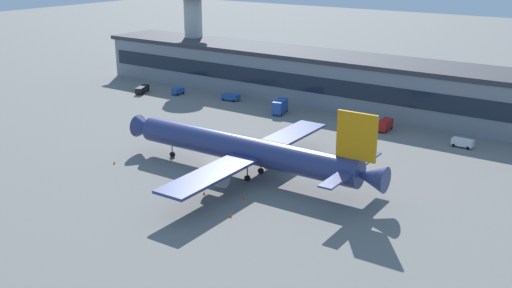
{
  "coord_description": "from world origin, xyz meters",
  "views": [
    {
      "loc": [
        70.17,
        -85.59,
        40.52
      ],
      "look_at": [
        9.62,
        1.17,
        5.0
      ],
      "focal_mm": 41.06,
      "sensor_mm": 36.0,
      "label": 1
    }
  ],
  "objects_px": {
    "belt_loader": "(142,89)",
    "traffic_cone_0": "(114,163)",
    "baggage_tug": "(178,91)",
    "crew_van": "(385,125)",
    "traffic_cone_1": "(231,215)",
    "pushback_tractor": "(230,97)",
    "follow_me_car": "(463,142)",
    "traffic_cone_3": "(204,193)",
    "airliner": "(248,150)",
    "control_tower": "(193,17)",
    "traffic_cone_2": "(244,198)",
    "stair_truck": "(280,106)"
  },
  "relations": [
    {
      "from": "stair_truck",
      "to": "traffic_cone_3",
      "type": "xyz_separation_m",
      "value": [
        17.32,
        -51.31,
        -1.7
      ]
    },
    {
      "from": "traffic_cone_0",
      "to": "stair_truck",
      "type": "bearing_deg",
      "value": 82.16
    },
    {
      "from": "control_tower",
      "to": "traffic_cone_0",
      "type": "height_order",
      "value": "control_tower"
    },
    {
      "from": "control_tower",
      "to": "traffic_cone_1",
      "type": "height_order",
      "value": "control_tower"
    },
    {
      "from": "pushback_tractor",
      "to": "traffic_cone_1",
      "type": "bearing_deg",
      "value": -52.69
    },
    {
      "from": "airliner",
      "to": "traffic_cone_2",
      "type": "xyz_separation_m",
      "value": [
        5.94,
        -9.3,
        -4.74
      ]
    },
    {
      "from": "traffic_cone_2",
      "to": "pushback_tractor",
      "type": "bearing_deg",
      "value": 129.27
    },
    {
      "from": "pushback_tractor",
      "to": "airliner",
      "type": "bearing_deg",
      "value": -49.44
    },
    {
      "from": "control_tower",
      "to": "traffic_cone_3",
      "type": "bearing_deg",
      "value": -48.53
    },
    {
      "from": "traffic_cone_1",
      "to": "follow_me_car",
      "type": "bearing_deg",
      "value": 70.16
    },
    {
      "from": "follow_me_car",
      "to": "traffic_cone_1",
      "type": "relative_size",
      "value": 7.1
    },
    {
      "from": "crew_van",
      "to": "control_tower",
      "type": "bearing_deg",
      "value": 165.19
    },
    {
      "from": "baggage_tug",
      "to": "follow_me_car",
      "type": "distance_m",
      "value": 82.23
    },
    {
      "from": "control_tower",
      "to": "crew_van",
      "type": "xyz_separation_m",
      "value": [
        74.95,
        -19.82,
        -18.11
      ]
    },
    {
      "from": "stair_truck",
      "to": "pushback_tractor",
      "type": "bearing_deg",
      "value": 168.69
    },
    {
      "from": "belt_loader",
      "to": "traffic_cone_1",
      "type": "bearing_deg",
      "value": -35.66
    },
    {
      "from": "traffic_cone_2",
      "to": "traffic_cone_3",
      "type": "bearing_deg",
      "value": -163.02
    },
    {
      "from": "airliner",
      "to": "traffic_cone_1",
      "type": "height_order",
      "value": "airliner"
    },
    {
      "from": "airliner",
      "to": "follow_me_car",
      "type": "bearing_deg",
      "value": 54.72
    },
    {
      "from": "belt_loader",
      "to": "traffic_cone_3",
      "type": "height_order",
      "value": "belt_loader"
    },
    {
      "from": "baggage_tug",
      "to": "crew_van",
      "type": "distance_m",
      "value": 63.68
    },
    {
      "from": "pushback_tractor",
      "to": "traffic_cone_3",
      "type": "bearing_deg",
      "value": -56.7
    },
    {
      "from": "belt_loader",
      "to": "traffic_cone_3",
      "type": "relative_size",
      "value": 11.97
    },
    {
      "from": "baggage_tug",
      "to": "traffic_cone_3",
      "type": "height_order",
      "value": "baggage_tug"
    },
    {
      "from": "baggage_tug",
      "to": "traffic_cone_2",
      "type": "relative_size",
      "value": 4.96
    },
    {
      "from": "baggage_tug",
      "to": "follow_me_car",
      "type": "height_order",
      "value": "same"
    },
    {
      "from": "pushback_tractor",
      "to": "traffic_cone_2",
      "type": "bearing_deg",
      "value": -50.73
    },
    {
      "from": "pushback_tractor",
      "to": "belt_loader",
      "type": "relative_size",
      "value": 0.76
    },
    {
      "from": "airliner",
      "to": "belt_loader",
      "type": "distance_m",
      "value": 73.46
    },
    {
      "from": "crew_van",
      "to": "traffic_cone_2",
      "type": "relative_size",
      "value": 7.26
    },
    {
      "from": "traffic_cone_3",
      "to": "airliner",
      "type": "bearing_deg",
      "value": 84.31
    },
    {
      "from": "pushback_tractor",
      "to": "traffic_cone_1",
      "type": "height_order",
      "value": "pushback_tractor"
    },
    {
      "from": "baggage_tug",
      "to": "traffic_cone_3",
      "type": "xyz_separation_m",
      "value": [
        52.99,
        -51.99,
        -0.81
      ]
    },
    {
      "from": "traffic_cone_0",
      "to": "traffic_cone_1",
      "type": "bearing_deg",
      "value": -9.98
    },
    {
      "from": "airliner",
      "to": "follow_me_car",
      "type": "height_order",
      "value": "airliner"
    },
    {
      "from": "belt_loader",
      "to": "crew_van",
      "type": "height_order",
      "value": "crew_van"
    },
    {
      "from": "pushback_tractor",
      "to": "follow_me_car",
      "type": "height_order",
      "value": "follow_me_car"
    },
    {
      "from": "traffic_cone_0",
      "to": "pushback_tractor",
      "type": "bearing_deg",
      "value": 102.61
    },
    {
      "from": "control_tower",
      "to": "stair_truck",
      "type": "height_order",
      "value": "control_tower"
    },
    {
      "from": "belt_loader",
      "to": "pushback_tractor",
      "type": "bearing_deg",
      "value": 16.32
    },
    {
      "from": "control_tower",
      "to": "traffic_cone_2",
      "type": "relative_size",
      "value": 43.0
    },
    {
      "from": "follow_me_car",
      "to": "stair_truck",
      "type": "relative_size",
      "value": 0.71
    },
    {
      "from": "belt_loader",
      "to": "traffic_cone_0",
      "type": "xyz_separation_m",
      "value": [
        38.7,
        -45.84,
        -0.86
      ]
    },
    {
      "from": "airliner",
      "to": "traffic_cone_3",
      "type": "height_order",
      "value": "airliner"
    },
    {
      "from": "traffic_cone_1",
      "to": "baggage_tug",
      "type": "bearing_deg",
      "value": 137.77
    },
    {
      "from": "crew_van",
      "to": "airliner",
      "type": "bearing_deg",
      "value": -102.97
    },
    {
      "from": "crew_van",
      "to": "traffic_cone_1",
      "type": "bearing_deg",
      "value": -91.51
    },
    {
      "from": "belt_loader",
      "to": "traffic_cone_3",
      "type": "distance_m",
      "value": 78.67
    },
    {
      "from": "crew_van",
      "to": "traffic_cone_1",
      "type": "xyz_separation_m",
      "value": [
        -1.51,
        -57.33,
        -1.14
      ]
    },
    {
      "from": "control_tower",
      "to": "traffic_cone_2",
      "type": "distance_m",
      "value": 102.16
    }
  ]
}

